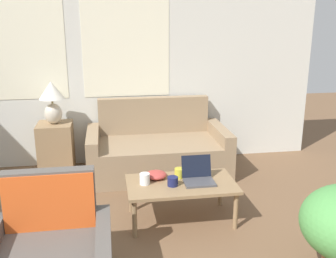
# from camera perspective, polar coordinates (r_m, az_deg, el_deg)

# --- Properties ---
(wall_back) EXTENTS (6.19, 0.06, 2.60)m
(wall_back) POSITION_cam_1_polar(r_m,az_deg,el_deg) (5.16, -12.49, 9.00)
(wall_back) COLOR silver
(wall_back) RESTS_ON ground_plane
(couch) EXTENTS (1.72, 0.92, 0.89)m
(couch) POSITION_cam_1_polar(r_m,az_deg,el_deg) (4.96, -1.59, -3.27)
(couch) COLOR #937A5B
(couch) RESTS_ON ground_plane
(side_table) EXTENTS (0.42, 0.42, 0.64)m
(side_table) POSITION_cam_1_polar(r_m,az_deg,el_deg) (5.10, -15.91, -2.71)
(side_table) COLOR #937551
(side_table) RESTS_ON ground_plane
(table_lamp) EXTENTS (0.30, 0.30, 0.52)m
(table_lamp) POSITION_cam_1_polar(r_m,az_deg,el_deg) (4.94, -16.47, 4.22)
(table_lamp) COLOR beige
(table_lamp) RESTS_ON side_table
(coffee_table) EXTENTS (1.03, 0.59, 0.39)m
(coffee_table) POSITION_cam_1_polar(r_m,az_deg,el_deg) (3.78, 1.93, -8.36)
(coffee_table) COLOR #8E704C
(coffee_table) RESTS_ON ground_plane
(laptop) EXTENTS (0.29, 0.27, 0.23)m
(laptop) POSITION_cam_1_polar(r_m,az_deg,el_deg) (3.78, 4.39, -6.83)
(laptop) COLOR #47474C
(laptop) RESTS_ON coffee_table
(cup_navy) EXTENTS (0.10, 0.10, 0.09)m
(cup_navy) POSITION_cam_1_polar(r_m,az_deg,el_deg) (3.68, 0.69, -7.60)
(cup_navy) COLOR #191E4C
(cup_navy) RESTS_ON coffee_table
(cup_yellow) EXTENTS (0.09, 0.09, 0.10)m
(cup_yellow) POSITION_cam_1_polar(r_m,az_deg,el_deg) (3.85, 1.65, -6.40)
(cup_yellow) COLOR gold
(cup_yellow) RESTS_ON coffee_table
(cup_white) EXTENTS (0.10, 0.10, 0.11)m
(cup_white) POSITION_cam_1_polar(r_m,az_deg,el_deg) (3.72, -3.40, -7.23)
(cup_white) COLOR white
(cup_white) RESTS_ON coffee_table
(snack_bowl) EXTENTS (0.21, 0.21, 0.07)m
(snack_bowl) POSITION_cam_1_polar(r_m,az_deg,el_deg) (3.85, -1.75, -6.66)
(snack_bowl) COLOR #B23D38
(snack_bowl) RESTS_ON coffee_table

